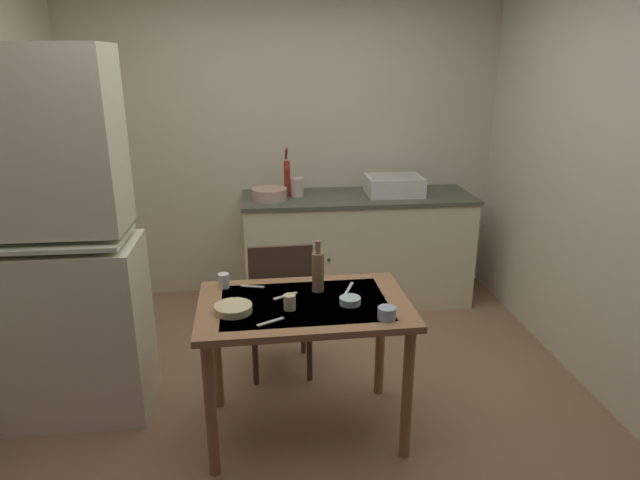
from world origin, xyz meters
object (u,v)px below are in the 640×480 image
object	(u,v)px
mug_tall	(387,313)
dining_table	(305,322)
sink_basin	(394,185)
chair_far_side	(280,304)
glass_bottle	(318,271)
mixing_bowl_counter	(269,194)
serving_bowl_wide	(350,301)
hand_pump	(287,175)
hutch_cabinet	(60,256)

from	to	relation	value
mug_tall	dining_table	bearing A→B (deg)	148.90
sink_basin	chair_far_side	bearing A→B (deg)	-131.56
mug_tall	glass_bottle	distance (m)	0.48
mixing_bowl_counter	serving_bowl_wide	size ratio (longest dim) A/B	2.51
dining_table	glass_bottle	xyz separation A→B (m)	(0.09, 0.14, 0.23)
sink_basin	dining_table	xyz separation A→B (m)	(-0.86, -1.67, -0.33)
hand_pump	chair_far_side	world-z (taller)	hand_pump
hand_pump	chair_far_side	bearing A→B (deg)	-95.68
sink_basin	glass_bottle	distance (m)	1.72
sink_basin	chair_far_side	distance (m)	1.54
mixing_bowl_counter	dining_table	size ratio (longest dim) A/B	0.25
serving_bowl_wide	mug_tall	xyz separation A→B (m)	(0.15, -0.18, 0.01)
hutch_cabinet	dining_table	xyz separation A→B (m)	(1.28, -0.33, -0.30)
serving_bowl_wide	glass_bottle	world-z (taller)	glass_bottle
hutch_cabinet	mixing_bowl_counter	bearing A→B (deg)	48.32
dining_table	chair_far_side	xyz separation A→B (m)	(-0.11, 0.58, -0.16)
mixing_bowl_counter	chair_far_side	bearing A→B (deg)	-88.25
serving_bowl_wide	glass_bottle	size ratio (longest dim) A/B	0.38
hutch_cabinet	glass_bottle	size ratio (longest dim) A/B	7.15
hand_pump	mixing_bowl_counter	size ratio (longest dim) A/B	1.42
mug_tall	hand_pump	bearing A→B (deg)	100.77
hand_pump	serving_bowl_wide	bearing A→B (deg)	-82.82
dining_table	serving_bowl_wide	world-z (taller)	serving_bowl_wide
hutch_cabinet	sink_basin	xyz separation A→B (m)	(2.15, 1.34, 0.03)
mug_tall	glass_bottle	size ratio (longest dim) A/B	0.31
dining_table	mug_tall	distance (m)	0.46
sink_basin	serving_bowl_wide	xyz separation A→B (m)	(-0.63, -1.72, -0.20)
hand_pump	dining_table	size ratio (longest dim) A/B	0.35
hand_pump	mug_tall	size ratio (longest dim) A/B	4.38
sink_basin	glass_bottle	bearing A→B (deg)	-116.99
hand_pump	serving_bowl_wide	xyz separation A→B (m)	(0.22, -1.76, -0.29)
hutch_cabinet	dining_table	world-z (taller)	hutch_cabinet
chair_far_side	mixing_bowl_counter	bearing A→B (deg)	91.75
serving_bowl_wide	sink_basin	bearing A→B (deg)	69.70
mixing_bowl_counter	glass_bottle	xyz separation A→B (m)	(0.22, -1.48, -0.07)
chair_far_side	serving_bowl_wide	size ratio (longest dim) A/B	8.43
chair_far_side	dining_table	bearing A→B (deg)	-79.63
chair_far_side	mug_tall	distance (m)	0.99
sink_basin	hand_pump	size ratio (longest dim) A/B	1.13
chair_far_side	serving_bowl_wide	xyz separation A→B (m)	(0.34, -0.62, 0.29)
hand_pump	glass_bottle	distance (m)	1.59
dining_table	serving_bowl_wide	xyz separation A→B (m)	(0.23, -0.05, 0.13)
mug_tall	glass_bottle	world-z (taller)	glass_bottle
chair_far_side	serving_bowl_wide	world-z (taller)	chair_far_side
sink_basin	chair_far_side	size ratio (longest dim) A/B	0.48
dining_table	hutch_cabinet	bearing A→B (deg)	165.49
sink_basin	dining_table	world-z (taller)	sink_basin
dining_table	serving_bowl_wide	bearing A→B (deg)	-11.21
mixing_bowl_counter	mug_tall	world-z (taller)	mixing_bowl_counter
hutch_cabinet	serving_bowl_wide	size ratio (longest dim) A/B	18.62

